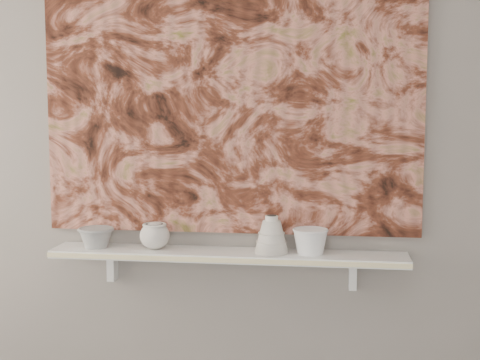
% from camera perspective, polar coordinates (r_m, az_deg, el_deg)
% --- Properties ---
extents(wall_back, '(3.60, 0.00, 3.60)m').
position_cam_1_polar(wall_back, '(2.67, -0.82, 3.19)').
color(wall_back, gray).
rests_on(wall_back, floor).
extents(shelf, '(1.40, 0.18, 0.03)m').
position_cam_1_polar(shelf, '(2.63, -1.12, -6.42)').
color(shelf, silver).
rests_on(shelf, wall_back).
extents(shelf_stripe, '(1.40, 0.01, 0.02)m').
position_cam_1_polar(shelf_stripe, '(2.54, -1.45, -6.88)').
color(shelf_stripe, beige).
rests_on(shelf_stripe, shelf).
extents(bracket_left, '(0.03, 0.06, 0.12)m').
position_cam_1_polar(bracket_left, '(2.83, -10.84, -7.20)').
color(bracket_left, silver).
rests_on(bracket_left, wall_back).
extents(bracket_right, '(0.03, 0.06, 0.12)m').
position_cam_1_polar(bracket_right, '(2.69, 9.59, -7.91)').
color(bracket_right, silver).
rests_on(bracket_right, wall_back).
extents(painting, '(1.50, 0.02, 1.10)m').
position_cam_1_polar(painting, '(2.65, -0.87, 7.28)').
color(painting, '#612C1C').
rests_on(painting, wall_back).
extents(house_motif, '(0.09, 0.00, 0.08)m').
position_cam_1_polar(house_motif, '(2.62, 8.88, 0.47)').
color(house_motif, black).
rests_on(house_motif, painting).
extents(bowl_grey, '(0.16, 0.16, 0.08)m').
position_cam_1_polar(bowl_grey, '(2.75, -12.19, -4.79)').
color(bowl_grey, gray).
rests_on(bowl_grey, shelf).
extents(cup_cream, '(0.14, 0.14, 0.11)m').
position_cam_1_polar(cup_cream, '(2.68, -7.29, -4.74)').
color(cup_cream, beige).
rests_on(cup_cream, shelf).
extents(bell_vessel, '(0.16, 0.16, 0.15)m').
position_cam_1_polar(bell_vessel, '(2.59, 2.71, -4.63)').
color(bell_vessel, beige).
rests_on(bell_vessel, shelf).
extents(bowl_white, '(0.15, 0.15, 0.10)m').
position_cam_1_polar(bowl_white, '(2.59, 6.02, -5.21)').
color(bowl_white, white).
rests_on(bowl_white, shelf).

